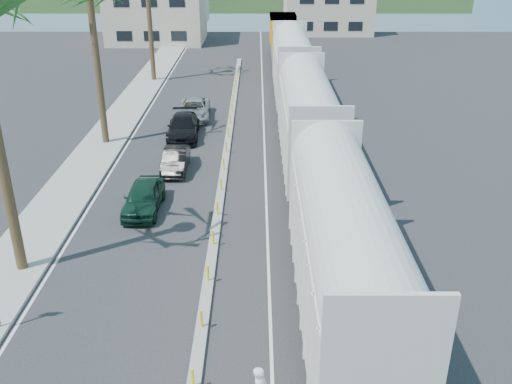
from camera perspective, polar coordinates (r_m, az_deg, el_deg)
ground at (r=19.85m, az=-5.97°, el=-17.11°), size 140.00×140.00×0.00m
sidewalk at (r=43.12m, az=-14.07°, el=6.16°), size 3.00×90.00×0.15m
rails at (r=44.80m, az=3.98°, el=7.47°), size 1.56×100.00×0.06m
median at (r=37.12m, az=-3.00°, el=3.92°), size 0.45×60.00×0.85m
lane_markings at (r=42.05m, az=-5.59°, el=6.22°), size 9.42×90.00×0.01m
freight_train at (r=39.14m, az=4.56°, el=9.31°), size 3.00×60.94×5.85m
car_lead at (r=29.85m, az=-11.18°, el=-0.49°), size 1.88×4.45×1.50m
car_second at (r=34.67m, az=-8.05°, el=3.19°), size 1.47×4.06×1.33m
car_third at (r=40.35m, az=-7.28°, el=6.47°), size 2.65×5.42×1.51m
car_rear at (r=44.67m, az=-6.21°, el=8.24°), size 2.82×5.30×1.41m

